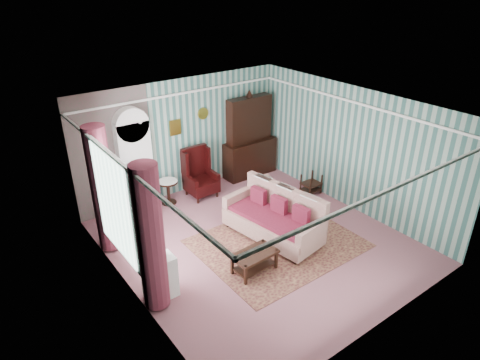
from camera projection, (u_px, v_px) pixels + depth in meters
floor at (257, 242)px, 9.05m from camera, size 6.00×6.00×0.00m
room_shell at (227, 159)px, 7.95m from camera, size 5.53×6.02×2.91m
bookcase at (136, 165)px, 9.87m from camera, size 0.80×0.28×2.24m
dresser_hutch at (250, 135)px, 11.49m from camera, size 1.50×0.56×2.36m
wingback_left at (135, 193)px, 9.68m from camera, size 0.76×0.80×1.25m
wingback_right at (201, 173)px, 10.61m from camera, size 0.76×0.80×1.25m
seated_woman at (135, 194)px, 9.69m from camera, size 0.44×0.40×1.18m
round_side_table at (168, 192)px, 10.41m from camera, size 0.50×0.50×0.60m
nest_table at (311, 184)px, 10.89m from camera, size 0.45×0.38×0.54m
plant_stand at (160, 278)px, 7.37m from camera, size 0.55×0.35×0.80m
rug at (277, 243)px, 8.99m from camera, size 3.20×2.60×0.01m
sofa at (273, 218)px, 9.01m from camera, size 1.24×2.28×0.96m
floral_armchair at (258, 197)px, 9.81m from camera, size 1.05×1.00×0.99m
coffee_table at (254, 262)px, 8.08m from camera, size 0.89×0.53×0.42m
potted_plant_a at (156, 253)px, 7.02m from camera, size 0.44×0.41×0.39m
potted_plant_b at (155, 241)px, 7.21m from camera, size 0.34×0.30×0.52m
potted_plant_c at (149, 249)px, 7.14m from camera, size 0.24×0.24×0.37m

